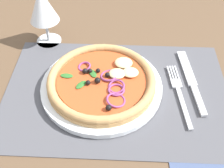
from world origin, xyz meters
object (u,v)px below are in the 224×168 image
Objects in this scene: fork at (179,91)px; napkin at (200,160)px; plate at (102,86)px; knife at (191,80)px; wine_glass at (42,7)px; pizza at (102,80)px.

napkin is at bearing -179.55° from fork.
plate is 2.32× the size of napkin.
plate is at bearing 138.67° from napkin.
knife is 38.64cm from wine_glass.
knife is (19.82, 3.14, -2.12)cm from pizza.
pizza is at bearing 138.39° from napkin.
pizza is at bearing 81.71° from fork.
pizza is 20.18cm from knife.
pizza reaches higher than napkin.
fork is 4.77cm from knife.
fork is 1.21× the size of wine_glass.
wine_glass is at bearing 62.35° from knife.
plate is at bearing -47.92° from wine_glass.
plate reaches higher than knife.
wine_glass is at bearing 132.41° from pizza.
fork is 16.31cm from napkin.
napkin is (18.71, -16.61, -2.59)cm from pizza.
pizza is 25.15cm from napkin.
fork reaches higher than napkin.
pizza is (0.13, 0.05, 1.73)cm from plate.
pizza is at bearing -47.59° from wine_glass.
wine_glass is (-34.97, 13.45, 9.42)cm from knife.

